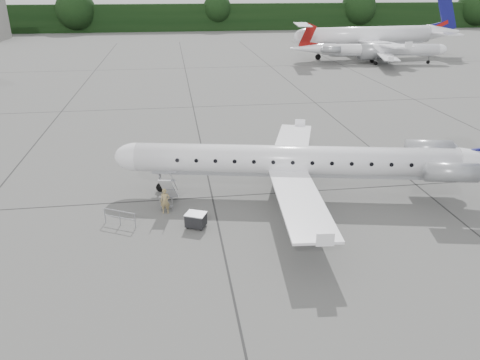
{
  "coord_description": "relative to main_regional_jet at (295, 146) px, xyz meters",
  "views": [
    {
      "loc": [
        -7.05,
        -24.25,
        14.08
      ],
      "look_at": [
        -3.06,
        3.27,
        2.3
      ],
      "focal_mm": 35.0,
      "sensor_mm": 36.0,
      "label": 1
    }
  ],
  "objects": [
    {
      "name": "bg_narrowbody",
      "position": [
        31.12,
        62.4,
        2.38
      ],
      "size": [
        35.86,
        27.45,
        12.06
      ],
      "primitive_type": null,
      "rotation": [
        0.0,
        0.0,
        0.1
      ],
      "color": "white",
      "rests_on": "ground"
    },
    {
      "name": "treeline",
      "position": [
        -1.07,
        124.55,
        0.35
      ],
      "size": [
        260.0,
        4.0,
        8.0
      ],
      "primitive_type": "cube",
      "color": "black",
      "rests_on": "ground"
    },
    {
      "name": "bg_regional_right",
      "position": [
        30.43,
        54.83,
        -0.05
      ],
      "size": [
        30.0,
        23.48,
        7.21
      ],
      "primitive_type": null,
      "rotation": [
        0.0,
        0.0,
        3.0
      ],
      "color": "white",
      "rests_on": "ground"
    },
    {
      "name": "baggage_cart",
      "position": [
        -7.15,
        -3.87,
        -3.15
      ],
      "size": [
        1.44,
        1.33,
        1.0
      ],
      "primitive_type": null,
      "rotation": [
        0.0,
        0.0,
        -0.43
      ],
      "color": "black",
      "rests_on": "ground"
    },
    {
      "name": "ground",
      "position": [
        -1.07,
        -5.45,
        -3.65
      ],
      "size": [
        320.0,
        320.0,
        0.0
      ],
      "primitive_type": "plane",
      "color": "#62625F",
      "rests_on": "ground"
    },
    {
      "name": "passenger",
      "position": [
        -9.02,
        -1.64,
        -2.79
      ],
      "size": [
        0.67,
        0.48,
        1.73
      ],
      "primitive_type": "imported",
      "rotation": [
        0.0,
        0.0,
        -0.1
      ],
      "color": "#998453",
      "rests_on": "ground"
    },
    {
      "name": "main_regional_jet",
      "position": [
        0.0,
        0.0,
        0.0
      ],
      "size": [
        32.01,
        25.8,
        7.3
      ],
      "primitive_type": null,
      "rotation": [
        0.0,
        0.0,
        -0.2
      ],
      "color": "white",
      "rests_on": "ground"
    },
    {
      "name": "safety_railing",
      "position": [
        -11.84,
        -2.95,
        -3.15
      ],
      "size": [
        1.98,
        1.11,
        1.0
      ],
      "primitive_type": null,
      "rotation": [
        0.0,
        0.0,
        -0.49
      ],
      "color": "#919399",
      "rests_on": "ground"
    },
    {
      "name": "airstair",
      "position": [
        -8.77,
        -0.42,
        -2.51
      ],
      "size": [
        1.27,
        2.33,
        2.29
      ],
      "primitive_type": null,
      "rotation": [
        0.0,
        0.0,
        -0.2
      ],
      "color": "white",
      "rests_on": "ground"
    }
  ]
}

